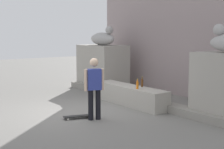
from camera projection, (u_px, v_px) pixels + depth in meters
name	position (u px, v px, depth m)	size (l,w,h in m)	color
ground_plane	(80.00, 112.00, 10.02)	(40.00, 40.00, 0.00)	slate
facade_wall	(190.00, 6.00, 12.26)	(9.60, 0.60, 6.58)	gray
pedestal_left	(102.00, 67.00, 14.14)	(2.13, 1.25, 1.80)	#A39E93
statue_reclining_left	(103.00, 38.00, 13.96)	(1.63, 0.64, 0.78)	#AAA8A6
ledge_block	(130.00, 95.00, 11.06)	(3.08, 0.65, 0.61)	#A39E93
skater	(94.00, 86.00, 9.09)	(0.30, 0.52, 1.67)	black
skateboard	(78.00, 116.00, 9.31)	(0.40, 0.82, 0.08)	black
bottle_brown	(142.00, 83.00, 10.82)	(0.07, 0.07, 0.33)	#593314
bottle_orange	(137.00, 85.00, 10.44)	(0.08, 0.08, 0.31)	orange
stair_step	(139.00, 100.00, 11.32)	(8.45, 0.50, 0.22)	gray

